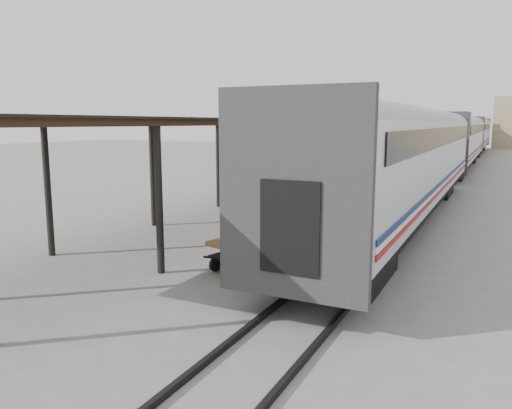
{
  "coord_description": "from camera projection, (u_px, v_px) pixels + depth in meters",
  "views": [
    {
      "loc": [
        6.68,
        -12.49,
        3.99
      ],
      "look_at": [
        0.49,
        0.04,
        1.7
      ],
      "focal_mm": 35.0,
      "sensor_mm": 36.0,
      "label": 1
    }
  ],
  "objects": [
    {
      "name": "train",
      "position": [
        458.0,
        138.0,
        42.69
      ],
      "size": [
        3.45,
        76.01,
        4.01
      ],
      "color": "silver",
      "rests_on": "ground"
    },
    {
      "name": "porter",
      "position": [
        250.0,
        210.0,
        12.96
      ],
      "size": [
        0.57,
        0.73,
        1.76
      ],
      "primitive_type": "imported",
      "rotation": [
        0.0,
        0.0,
        1.32
      ],
      "color": "navy",
      "rests_on": "baggage_cart"
    },
    {
      "name": "ground",
      "position": [
        240.0,
        261.0,
        14.62
      ],
      "size": [
        160.0,
        160.0,
        0.0
      ],
      "primitive_type": "plane",
      "color": "slate",
      "rests_on": "ground"
    },
    {
      "name": "luggage_tug",
      "position": [
        334.0,
        180.0,
        29.51
      ],
      "size": [
        1.47,
        1.8,
        1.38
      ],
      "rotation": [
        0.0,
        0.0,
        0.4
      ],
      "color": "maroon",
      "rests_on": "ground"
    },
    {
      "name": "canopy",
      "position": [
        352.0,
        123.0,
        36.69
      ],
      "size": [
        4.9,
        64.3,
        4.15
      ],
      "color": "#422B19",
      "rests_on": "ground"
    },
    {
      "name": "suitcase_stack",
      "position": [
        258.0,
        228.0,
        14.08
      ],
      "size": [
        1.4,
        1.05,
        0.58
      ],
      "rotation": [
        0.0,
        0.0,
        -0.29
      ],
      "color": "#3A3B3D",
      "rests_on": "baggage_cart"
    },
    {
      "name": "rails",
      "position": [
        457.0,
        169.0,
        43.3
      ],
      "size": [
        1.54,
        150.0,
        0.12
      ],
      "color": "black",
      "rests_on": "ground"
    },
    {
      "name": "pedestrian",
      "position": [
        334.0,
        172.0,
        31.96
      ],
      "size": [
        1.05,
        0.44,
        1.79
      ],
      "primitive_type": "imported",
      "rotation": [
        0.0,
        0.0,
        3.15
      ],
      "color": "black",
      "rests_on": "ground"
    },
    {
      "name": "baggage_cart",
      "position": [
        253.0,
        245.0,
        13.82
      ],
      "size": [
        1.88,
        2.66,
        0.86
      ],
      "rotation": [
        0.0,
        0.0,
        -0.29
      ],
      "color": "brown",
      "rests_on": "ground"
    },
    {
      "name": "building_left",
      "position": [
        403.0,
        128.0,
        91.06
      ],
      "size": [
        12.0,
        8.0,
        6.0
      ],
      "primitive_type": "cube",
      "color": "tan",
      "rests_on": "ground"
    }
  ]
}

